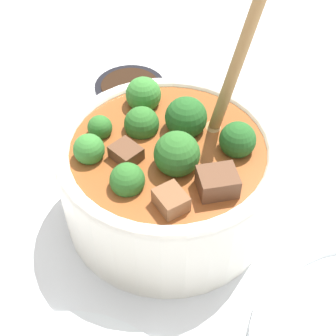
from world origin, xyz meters
TOP-DOWN VIEW (x-y plane):
  - ground_plane at (0.00, 0.00)m, footprint 4.00×4.00m
  - stew_bowl at (-0.00, 0.00)m, footprint 0.22×0.22m
  - condiment_bowl at (-0.17, -0.06)m, footprint 0.09×0.09m

SIDE VIEW (x-z plane):
  - ground_plane at x=0.00m, z-range 0.00..0.00m
  - condiment_bowl at x=-0.17m, z-range 0.00..0.04m
  - stew_bowl at x=0.00m, z-range -0.07..0.19m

